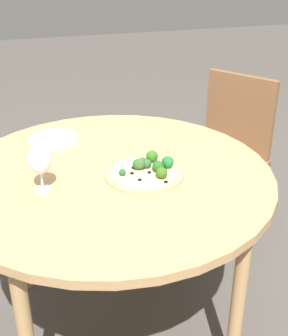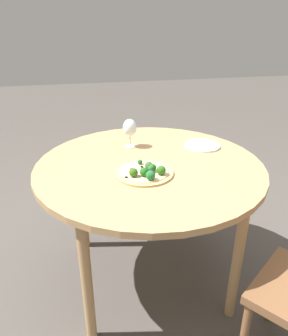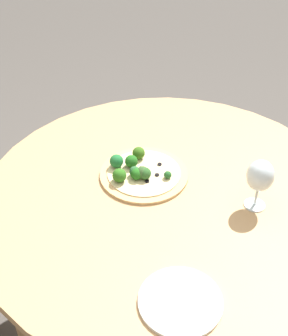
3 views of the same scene
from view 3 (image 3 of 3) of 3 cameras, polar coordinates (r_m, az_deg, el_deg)
ground_plane at (r=2.01m, az=2.25°, el=-19.24°), size 12.00×12.00×0.00m
dining_table at (r=1.48m, az=2.90°, el=-5.16°), size 1.16×1.16×0.75m
pizza at (r=1.49m, az=-0.47°, el=-0.43°), size 0.28×0.28×0.06m
wine_glass at (r=1.36m, az=13.98°, el=-1.03°), size 0.08×0.08×0.16m
plate_near at (r=1.17m, az=4.45°, el=-15.91°), size 0.20×0.20×0.01m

